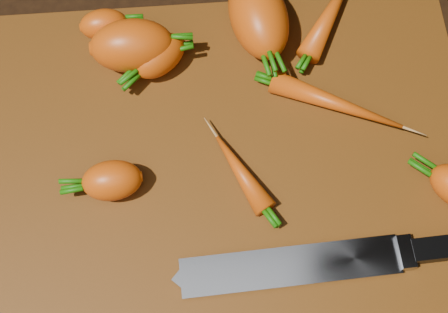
{
  "coord_description": "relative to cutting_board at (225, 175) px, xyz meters",
  "views": [
    {
      "loc": [
        -0.02,
        -0.21,
        0.58
      ],
      "look_at": [
        0.0,
        0.01,
        0.03
      ],
      "focal_mm": 50.0,
      "sensor_mm": 36.0,
      "label": 1
    }
  ],
  "objects": [
    {
      "name": "knife",
      "position": [
        0.07,
        -0.1,
        0.01
      ],
      "size": [
        0.33,
        0.04,
        0.02
      ],
      "rotation": [
        0.0,
        0.0,
        0.04
      ],
      "color": "gray",
      "rests_on": "cutting_board"
    },
    {
      "name": "carrot_3",
      "position": [
        -0.06,
        0.13,
        0.03
      ],
      "size": [
        0.07,
        0.07,
        0.04
      ],
      "primitive_type": "ellipsoid",
      "rotation": [
        0.0,
        0.0,
        3.81
      ],
      "color": "#F05A10",
      "rests_on": "cutting_board"
    },
    {
      "name": "carrot_7",
      "position": [
        0.12,
        0.06,
        0.02
      ],
      "size": [
        0.13,
        0.08,
        0.02
      ],
      "primitive_type": "ellipsoid",
      "rotation": [
        0.0,
        0.0,
        -0.46
      ],
      "color": "#F05A10",
      "rests_on": "cutting_board"
    },
    {
      "name": "carrot_0",
      "position": [
        -0.08,
        0.13,
        0.03
      ],
      "size": [
        0.09,
        0.06,
        0.05
      ],
      "primitive_type": "ellipsoid",
      "rotation": [
        0.0,
        0.0,
        0.01
      ],
      "color": "#F05A10",
      "rests_on": "cutting_board"
    },
    {
      "name": "carrot_6",
      "position": [
        0.13,
        0.17,
        0.02
      ],
      "size": [
        0.08,
        0.12,
        0.03
      ],
      "primitive_type": "ellipsoid",
      "rotation": [
        0.0,
        0.0,
        1.03
      ],
      "color": "#F05A10",
      "rests_on": "cutting_board"
    },
    {
      "name": "carrot_4",
      "position": [
        -0.11,
        0.17,
        0.02
      ],
      "size": [
        0.05,
        0.04,
        0.03
      ],
      "primitive_type": "ellipsoid",
      "rotation": [
        0.0,
        0.0,
        0.08
      ],
      "color": "#F05A10",
      "rests_on": "cutting_board"
    },
    {
      "name": "cutting_board",
      "position": [
        0.0,
        0.0,
        0.0
      ],
      "size": [
        0.5,
        0.4,
        0.01
      ],
      "primitive_type": "cube",
      "color": "brown",
      "rests_on": "ground"
    },
    {
      "name": "carrot_1",
      "position": [
        -0.11,
        -0.01,
        0.03
      ],
      "size": [
        0.06,
        0.04,
        0.04
      ],
      "primitive_type": "ellipsoid",
      "rotation": [
        0.0,
        0.0,
        3.22
      ],
      "color": "#F05A10",
      "rests_on": "cutting_board"
    },
    {
      "name": "carrot_2",
      "position": [
        0.05,
        0.16,
        0.04
      ],
      "size": [
        0.08,
        0.11,
        0.06
      ],
      "primitive_type": "ellipsoid",
      "rotation": [
        0.0,
        0.0,
        -1.41
      ],
      "color": "#F05A10",
      "rests_on": "cutting_board"
    },
    {
      "name": "ground",
      "position": [
        0.0,
        0.0,
        -0.01
      ],
      "size": [
        2.0,
        2.0,
        0.01
      ],
      "primitive_type": "cube",
      "color": "black"
    },
    {
      "name": "carrot_8",
      "position": [
        0.02,
        -0.0,
        0.02
      ],
      "size": [
        0.06,
        0.09,
        0.02
      ],
      "primitive_type": "ellipsoid",
      "rotation": [
        0.0,
        0.0,
        2.05
      ],
      "color": "#F05A10",
      "rests_on": "cutting_board"
    }
  ]
}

